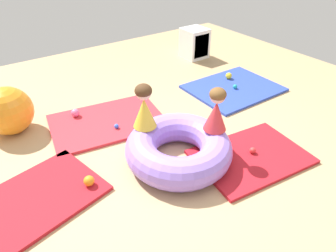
# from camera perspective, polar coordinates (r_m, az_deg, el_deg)

# --- Properties ---
(ground_plane) EXTENTS (8.00, 8.00, 0.00)m
(ground_plane) POSITION_cam_1_polar(r_m,az_deg,el_deg) (3.47, 2.07, -5.64)
(ground_plane) COLOR tan
(gym_mat_far_left) EXTENTS (1.59, 1.21, 0.04)m
(gym_mat_far_left) POSITION_cam_1_polar(r_m,az_deg,el_deg) (4.09, -11.38, 0.82)
(gym_mat_far_left) COLOR red
(gym_mat_far_left) RESTS_ON ground
(gym_mat_near_right) EXTENTS (1.38, 1.11, 0.04)m
(gym_mat_near_right) POSITION_cam_1_polar(r_m,az_deg,el_deg) (4.97, 12.27, 7.01)
(gym_mat_near_right) COLOR #2D47B7
(gym_mat_near_right) RESTS_ON ground
(gym_mat_center_rear) EXTENTS (1.53, 1.14, 0.04)m
(gym_mat_center_rear) POSITION_cam_1_polar(r_m,az_deg,el_deg) (3.21, -25.14, -13.29)
(gym_mat_center_rear) COLOR #B21923
(gym_mat_center_rear) RESTS_ON ground
(gym_mat_front) EXTENTS (1.34, 1.01, 0.04)m
(gym_mat_front) POSITION_cam_1_polar(r_m,az_deg,el_deg) (3.55, 15.39, -5.61)
(gym_mat_front) COLOR #B21923
(gym_mat_front) RESTS_ON ground
(inflatable_cushion) EXTENTS (1.17, 1.17, 0.35)m
(inflatable_cushion) POSITION_cam_1_polar(r_m,az_deg,el_deg) (3.30, 2.01, -4.25)
(inflatable_cushion) COLOR #9975EA
(inflatable_cushion) RESTS_ON ground
(child_in_red) EXTENTS (0.33, 0.33, 0.49)m
(child_in_red) POSITION_cam_1_polar(r_m,az_deg,el_deg) (3.21, 9.13, 3.06)
(child_in_red) COLOR red
(child_in_red) RESTS_ON inflatable_cushion
(child_in_yellow) EXTENTS (0.34, 0.34, 0.51)m
(child_in_yellow) POSITION_cam_1_polar(r_m,az_deg,el_deg) (3.22, -4.54, 3.70)
(child_in_yellow) COLOR yellow
(child_in_yellow) RESTS_ON inflatable_cushion
(play_ball_teal) EXTENTS (0.07, 0.07, 0.07)m
(play_ball_teal) POSITION_cam_1_polar(r_m,az_deg,el_deg) (4.91, 12.59, 7.29)
(play_ball_teal) COLOR teal
(play_ball_teal) RESTS_ON gym_mat_near_right
(play_ball_pink) EXTENTS (0.11, 0.11, 0.11)m
(play_ball_pink) POSITION_cam_1_polar(r_m,az_deg,el_deg) (4.24, -17.16, 2.39)
(play_ball_pink) COLOR pink
(play_ball_pink) RESTS_ON gym_mat_far_left
(play_ball_orange) EXTENTS (0.11, 0.11, 0.11)m
(play_ball_orange) POSITION_cam_1_polar(r_m,az_deg,el_deg) (3.13, -14.73, -10.02)
(play_ball_orange) COLOR orange
(play_ball_orange) RESTS_ON gym_mat_center_rear
(play_ball_blue) EXTENTS (0.06, 0.06, 0.06)m
(play_ball_blue) POSITION_cam_1_polar(r_m,az_deg,el_deg) (3.88, -9.73, -0.04)
(play_ball_blue) COLOR blue
(play_ball_blue) RESTS_ON gym_mat_far_left
(play_ball_yellow) EXTENTS (0.11, 0.11, 0.11)m
(play_ball_yellow) POSITION_cam_1_polar(r_m,az_deg,el_deg) (5.21, 11.43, 9.31)
(play_ball_yellow) COLOR yellow
(play_ball_yellow) RESTS_ON gym_mat_near_right
(play_ball_red) EXTENTS (0.07, 0.07, 0.07)m
(play_ball_red) POSITION_cam_1_polar(r_m,az_deg,el_deg) (3.55, 15.73, -4.47)
(play_ball_red) COLOR red
(play_ball_red) RESTS_ON gym_mat_front
(exercise_ball_large) EXTENTS (0.60, 0.60, 0.60)m
(exercise_ball_large) POSITION_cam_1_polar(r_m,az_deg,el_deg) (4.19, -28.04, 2.55)
(exercise_ball_large) COLOR orange
(exercise_ball_large) RESTS_ON ground
(storage_cube) EXTENTS (0.44, 0.44, 0.56)m
(storage_cube) POSITION_cam_1_polar(r_m,az_deg,el_deg) (6.08, 5.17, 15.31)
(storage_cube) COLOR white
(storage_cube) RESTS_ON ground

